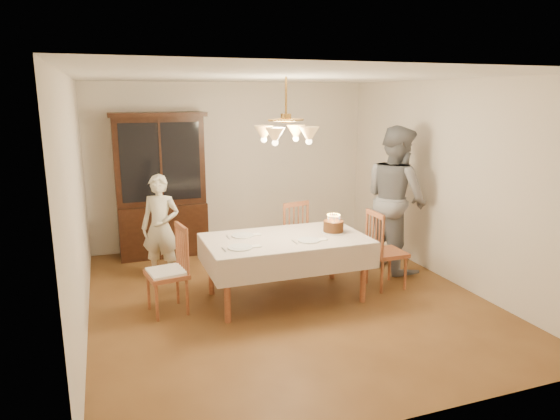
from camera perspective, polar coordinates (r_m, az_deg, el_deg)
name	(u,v)px	position (r m, az deg, el deg)	size (l,w,h in m)	color
ground	(286,298)	(6.15, 0.63, -9.98)	(5.00, 5.00, 0.00)	brown
room_shell	(286,168)	(5.72, 0.67, 4.77)	(5.00, 5.00, 5.00)	white
dining_table	(286,244)	(5.92, 0.65, -3.87)	(1.90, 1.10, 0.76)	brown
china_hutch	(161,188)	(7.73, -13.45, 2.49)	(1.38, 0.54, 2.16)	black
chair_far_side	(289,239)	(6.99, 1.01, -3.29)	(0.52, 0.51, 1.00)	brown
chair_left_end	(167,274)	(5.75, -12.75, -7.14)	(0.48, 0.50, 1.00)	brown
chair_right_end	(386,254)	(6.48, 12.00, -4.89)	(0.43, 0.45, 1.00)	brown
elderly_woman	(161,228)	(6.72, -13.48, -2.00)	(0.51, 0.34, 1.41)	beige
adult_in_grey	(396,199)	(7.08, 13.08, 1.27)	(0.98, 0.76, 2.01)	slate
birthday_cake	(333,227)	(6.13, 6.12, -1.92)	(0.30, 0.30, 0.23)	white
place_setting_near_left	(241,247)	(5.51, -4.46, -4.29)	(0.42, 0.27, 0.02)	white
place_setting_near_right	(310,240)	(5.77, 3.43, -3.48)	(0.40, 0.26, 0.02)	white
place_setting_far_left	(244,235)	(5.97, -4.19, -2.92)	(0.41, 0.26, 0.02)	white
chandelier	(286,134)	(5.68, 0.68, 8.72)	(0.62, 0.62, 0.73)	#BF8C3F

